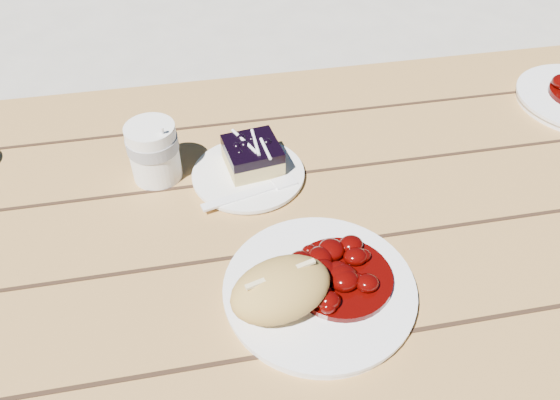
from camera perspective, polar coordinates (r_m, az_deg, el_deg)
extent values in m
cube|color=olive|center=(0.84, -4.66, -2.95)|extent=(2.00, 0.80, 0.05)
cube|color=olive|center=(1.62, 27.04, 0.45)|extent=(0.07, 0.07, 0.70)
cube|color=olive|center=(1.52, -7.19, 7.12)|extent=(1.80, 0.25, 0.04)
cube|color=olive|center=(1.87, 18.69, 3.80)|extent=(0.06, 0.06, 0.42)
cylinder|color=white|center=(0.72, 4.13, -9.40)|extent=(0.25, 0.25, 0.02)
ellipsoid|color=#B89246|center=(0.67, 0.09, -9.32)|extent=(0.15, 0.12, 0.07)
cylinder|color=white|center=(0.89, -3.32, 2.62)|extent=(0.18, 0.18, 0.01)
cube|color=tan|center=(0.89, -2.87, 4.24)|extent=(0.09, 0.09, 0.03)
cube|color=black|center=(0.87, -2.92, 5.38)|extent=(0.09, 0.09, 0.02)
cylinder|color=white|center=(0.88, -13.04, 4.91)|extent=(0.08, 0.08, 0.10)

